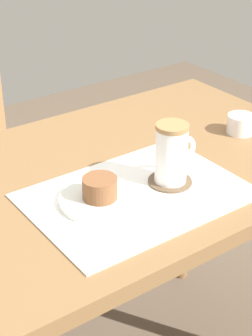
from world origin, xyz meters
name	(u,v)px	position (x,y,z in m)	size (l,w,h in m)	color
dining_table	(111,205)	(0.00, 0.00, 0.66)	(1.13, 0.69, 0.76)	brown
placemat	(137,195)	(-0.02, -0.12, 0.76)	(0.46, 0.33, 0.00)	white
pastry_plate	(100,200)	(-0.10, -0.11, 0.77)	(0.17, 0.17, 0.01)	silver
pastry	(100,188)	(-0.10, -0.11, 0.80)	(0.07, 0.07, 0.05)	brown
coffee_coaster	(170,181)	(0.07, -0.13, 0.76)	(0.10, 0.10, 0.01)	brown
coffee_mug	(172,153)	(0.08, -0.13, 0.83)	(0.10, 0.07, 0.14)	white
sugar_bowl	(240,124)	(0.39, -0.03, 0.78)	(0.07, 0.07, 0.05)	white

